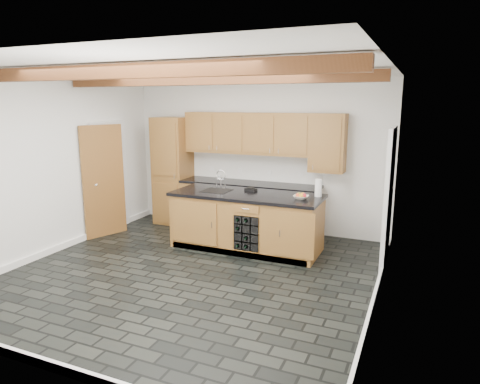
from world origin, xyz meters
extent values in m
plane|color=black|center=(0.00, 0.00, 0.00)|extent=(5.00, 5.00, 0.00)
plane|color=white|center=(0.00, 2.50, 1.40)|extent=(5.00, 0.00, 5.00)
plane|color=white|center=(-2.50, 0.00, 1.40)|extent=(0.00, 5.00, 5.00)
plane|color=white|center=(2.50, 0.00, 1.40)|extent=(0.00, 5.00, 5.00)
plane|color=white|center=(0.00, 0.00, 2.80)|extent=(5.00, 5.00, 0.00)
cube|color=#5E3018|center=(0.00, -1.20, 2.70)|extent=(4.90, 0.15, 0.15)
cube|color=#5E3018|center=(0.00, 0.60, 2.70)|extent=(4.90, 0.15, 0.15)
cube|color=white|center=(-2.48, 0.00, 0.05)|extent=(0.04, 5.00, 0.10)
cube|color=white|center=(2.48, 0.00, 0.05)|extent=(0.04, 5.00, 0.10)
cube|color=white|center=(0.00, -2.48, 0.05)|extent=(5.00, 0.04, 0.10)
cube|color=white|center=(-2.47, 1.30, 1.02)|extent=(0.06, 0.94, 2.04)
cube|color=olive|center=(-2.32, 0.95, 1.00)|extent=(0.31, 0.77, 2.00)
cube|color=white|center=(2.47, 1.50, 1.02)|extent=(0.06, 0.98, 2.04)
cube|color=black|center=(2.50, 1.50, 1.00)|extent=(0.02, 0.86, 1.96)
cube|color=olive|center=(-1.65, 2.20, 1.05)|extent=(0.65, 0.60, 2.10)
cube|color=olive|center=(-0.02, 2.20, 0.44)|extent=(2.60, 0.60, 0.88)
cube|color=black|center=(-0.02, 2.20, 0.91)|extent=(2.64, 0.62, 0.05)
cube|color=white|center=(-0.02, 2.49, 1.19)|extent=(2.60, 0.02, 0.52)
cube|color=olive|center=(-0.12, 2.33, 1.83)|extent=(2.40, 0.35, 0.75)
cube|color=olive|center=(1.38, 2.33, 1.70)|extent=(0.60, 0.35, 1.00)
cube|color=olive|center=(0.30, 1.30, 0.44)|extent=(2.40, 0.90, 0.88)
cube|color=black|center=(0.30, 1.30, 0.91)|extent=(2.46, 0.96, 0.05)
cube|color=olive|center=(-0.42, 0.84, 0.48)|extent=(0.80, 0.02, 0.70)
cube|color=olive|center=(1.25, 0.84, 0.48)|extent=(0.60, 0.02, 0.70)
cube|color=black|center=(0.48, 0.99, 0.40)|extent=(0.42, 0.30, 0.56)
cylinder|color=black|center=(0.48, 0.95, 0.61)|extent=(0.07, 0.26, 0.07)
cylinder|color=black|center=(0.34, 0.95, 0.47)|extent=(0.07, 0.26, 0.07)
cylinder|color=black|center=(0.48, 0.95, 0.19)|extent=(0.07, 0.26, 0.07)
cylinder|color=black|center=(0.34, 0.95, 0.19)|extent=(0.07, 0.26, 0.07)
cylinder|color=black|center=(0.34, 0.95, 0.61)|extent=(0.07, 0.26, 0.07)
cylinder|color=black|center=(0.48, 0.95, 0.33)|extent=(0.07, 0.26, 0.07)
cube|color=black|center=(-0.25, 1.30, 0.93)|extent=(0.45, 0.40, 0.02)
cylinder|color=silver|center=(-0.25, 1.48, 1.03)|extent=(0.02, 0.02, 0.20)
torus|color=silver|center=(-0.25, 1.48, 1.17)|extent=(0.18, 0.02, 0.18)
cylinder|color=silver|center=(-0.33, 1.48, 0.97)|extent=(0.02, 0.02, 0.08)
cylinder|color=silver|center=(-0.17, 1.48, 0.97)|extent=(0.02, 0.02, 0.08)
cube|color=black|center=(0.28, 1.52, 0.95)|extent=(0.22, 0.15, 0.04)
cylinder|color=black|center=(0.28, 1.52, 0.98)|extent=(0.13, 0.13, 0.02)
imported|color=silver|center=(1.22, 1.25, 0.96)|extent=(0.24, 0.24, 0.06)
sphere|color=red|center=(1.27, 1.25, 0.99)|extent=(0.07, 0.07, 0.07)
sphere|color=orange|center=(1.23, 1.30, 0.99)|extent=(0.07, 0.07, 0.07)
sphere|color=olive|center=(1.18, 1.28, 0.99)|extent=(0.07, 0.07, 0.07)
sphere|color=#DD4C21|center=(1.18, 1.23, 0.99)|extent=(0.07, 0.07, 0.07)
sphere|color=orange|center=(1.23, 1.21, 0.99)|extent=(0.07, 0.07, 0.07)
cylinder|color=white|center=(1.42, 1.54, 1.07)|extent=(0.11, 0.11, 0.28)
imported|color=white|center=(-0.69, 2.28, 0.97)|extent=(0.10, 0.10, 0.09)
camera|label=1|loc=(2.88, -4.98, 2.38)|focal=32.00mm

